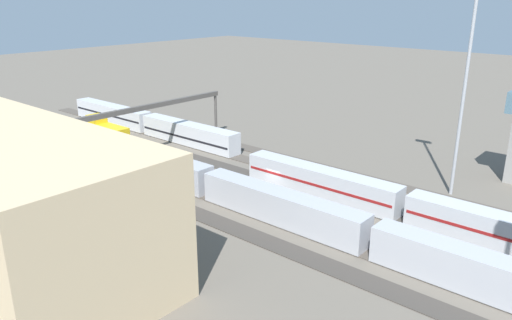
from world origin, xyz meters
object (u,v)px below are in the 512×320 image
train_on_track_1 (148,123)px  train_on_track_2 (405,205)px  train_on_track_5 (77,151)px  train_on_track_3 (106,133)px  train_on_track_4 (359,232)px  signal_gantry (154,111)px  light_mast_0 (470,47)px

train_on_track_1 → train_on_track_2: 56.43m
train_on_track_5 → train_on_track_2: (-48.01, -15.00, -0.60)m
train_on_track_3 → train_on_track_1: bearing=-85.3°
train_on_track_4 → train_on_track_1: bearing=-15.1°
train_on_track_5 → train_on_track_1: size_ratio=1.00×
train_on_track_4 → signal_gantry: size_ratio=3.02×
train_on_track_2 → signal_gantry: signal_gantry is taller
train_on_track_4 → train_on_track_2: size_ratio=1.92×
train_on_track_4 → train_on_track_2: 10.01m
train_on_track_5 → train_on_track_3: 12.43m
train_on_track_5 → train_on_track_1: 21.62m
light_mast_0 → signal_gantry: 49.34m
train_on_track_4 → train_on_track_3: (54.89, -5.00, 0.07)m
train_on_track_4 → train_on_track_2: (-0.48, -10.00, -0.07)m
train_on_track_5 → signal_gantry: bearing=-106.7°
train_on_track_4 → train_on_track_5: bearing=6.0°
train_on_track_5 → light_mast_0: (-49.17, -27.35, 17.19)m
train_on_track_3 → train_on_track_2: size_ratio=0.21×
train_on_track_5 → train_on_track_1: bearing=-67.7°
train_on_track_1 → train_on_track_2: size_ratio=1.00×
light_mast_0 → train_on_track_3: bearing=17.1°
train_on_track_3 → train_on_track_2: train_on_track_3 is taller
train_on_track_2 → signal_gantry: bearing=3.2°
train_on_track_4 → light_mast_0: size_ratio=2.85×
train_on_track_1 → train_on_track_3: 10.04m
train_on_track_2 → light_mast_0: bearing=-95.4°
train_on_track_4 → light_mast_0: (-1.64, -22.35, 17.72)m
train_on_track_5 → train_on_track_4: 47.79m
train_on_track_1 → light_mast_0: size_ratio=1.49×
train_on_track_5 → train_on_track_3: (7.37, -10.00, -0.46)m
train_on_track_2 → train_on_track_3: bearing=5.2°
train_on_track_1 → light_mast_0: bearing=-172.7°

